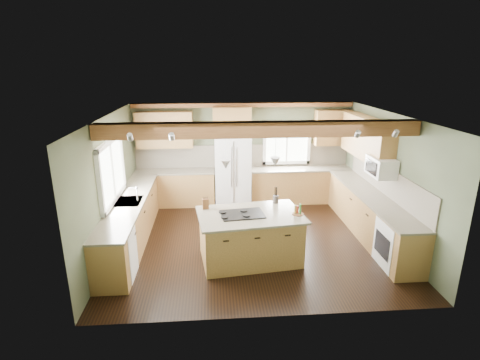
{
  "coord_description": "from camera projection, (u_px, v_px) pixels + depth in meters",
  "views": [
    {
      "loc": [
        -0.81,
        -7.08,
        3.56
      ],
      "look_at": [
        -0.25,
        0.3,
        1.23
      ],
      "focal_mm": 28.0,
      "sensor_mm": 36.0,
      "label": 1
    }
  ],
  "objects": [
    {
      "name": "window_left",
      "position": [
        111.0,
        171.0,
        7.24
      ],
      "size": [
        0.04,
        1.6,
        1.05
      ],
      "primitive_type": "cube",
      "color": "white",
      "rests_on": "wall_left"
    },
    {
      "name": "base_cab_back_left",
      "position": [
        175.0,
        188.0,
        9.69
      ],
      "size": [
        2.02,
        0.6,
        0.88
      ],
      "primitive_type": "cube",
      "color": "brown",
      "rests_on": "floor"
    },
    {
      "name": "island",
      "position": [
        250.0,
        238.0,
        6.96
      ],
      "size": [
        1.89,
        1.29,
        0.88
      ],
      "primitive_type": "cube",
      "rotation": [
        0.0,
        0.0,
        0.12
      ],
      "color": "olive",
      "rests_on": "floor"
    },
    {
      "name": "wall_left",
      "position": [
        111.0,
        184.0,
        7.27
      ],
      "size": [
        0.0,
        5.0,
        5.0
      ],
      "primitive_type": "plane",
      "rotation": [
        1.57,
        0.0,
        1.57
      ],
      "color": "#454C36",
      "rests_on": "ground"
    },
    {
      "name": "pendant_right",
      "position": [
        275.0,
        162.0,
        6.61
      ],
      "size": [
        0.18,
        0.18,
        0.16
      ],
      "primitive_type": "cone",
      "rotation": [
        3.14,
        0.0,
        0.0
      ],
      "color": "#B2B2B7",
      "rests_on": "ceiling"
    },
    {
      "name": "refrigerator",
      "position": [
        233.0,
        171.0,
        9.58
      ],
      "size": [
        0.9,
        0.74,
        1.8
      ],
      "primitive_type": "cube",
      "color": "silver",
      "rests_on": "floor"
    },
    {
      "name": "knife_block",
      "position": [
        206.0,
        204.0,
        7.03
      ],
      "size": [
        0.12,
        0.1,
        0.19
      ],
      "primitive_type": "cube",
      "rotation": [
        0.0,
        0.0,
        0.1
      ],
      "color": "brown",
      "rests_on": "island_top"
    },
    {
      "name": "ceiling_beam",
      "position": [
        260.0,
        129.0,
        6.36
      ],
      "size": [
        5.55,
        0.26,
        0.26
      ],
      "primitive_type": "cube",
      "color": "#5A3019",
      "rests_on": "ceiling"
    },
    {
      "name": "backsplash_back",
      "position": [
        243.0,
        156.0,
        9.86
      ],
      "size": [
        5.58,
        0.03,
        0.58
      ],
      "primitive_type": "cube",
      "color": "brown",
      "rests_on": "wall_back"
    },
    {
      "name": "microwave",
      "position": [
        381.0,
        167.0,
        7.53
      ],
      "size": [
        0.4,
        0.7,
        0.38
      ],
      "primitive_type": "cube",
      "color": "white",
      "rests_on": "wall_right"
    },
    {
      "name": "floor",
      "position": [
        253.0,
        240.0,
        7.86
      ],
      "size": [
        5.6,
        5.6,
        0.0
      ],
      "primitive_type": "plane",
      "color": "black",
      "rests_on": "ground"
    },
    {
      "name": "ceiling",
      "position": [
        254.0,
        115.0,
        7.08
      ],
      "size": [
        5.6,
        5.6,
        0.0
      ],
      "primitive_type": "plane",
      "rotation": [
        3.14,
        0.0,
        0.0
      ],
      "color": "silver",
      "rests_on": "wall_back"
    },
    {
      "name": "base_cab_left",
      "position": [
        131.0,
        223.0,
        7.59
      ],
      "size": [
        0.6,
        3.7,
        0.88
      ],
      "primitive_type": "cube",
      "color": "brown",
      "rests_on": "floor"
    },
    {
      "name": "base_cab_right",
      "position": [
        370.0,
        216.0,
        7.96
      ],
      "size": [
        0.6,
        3.7,
        0.88
      ],
      "primitive_type": "cube",
      "color": "brown",
      "rests_on": "floor"
    },
    {
      "name": "dishwasher",
      "position": [
        116.0,
        255.0,
        6.36
      ],
      "size": [
        0.6,
        0.6,
        0.84
      ],
      "primitive_type": "cube",
      "color": "white",
      "rests_on": "floor"
    },
    {
      "name": "wall_back",
      "position": [
        243.0,
        152.0,
        9.85
      ],
      "size": [
        5.6,
        0.0,
        5.6
      ],
      "primitive_type": "plane",
      "rotation": [
        1.57,
        0.0,
        0.0
      ],
      "color": "#454C36",
      "rests_on": "ground"
    },
    {
      "name": "base_cab_back_right",
      "position": [
        300.0,
        185.0,
        9.93
      ],
      "size": [
        2.62,
        0.6,
        0.88
      ],
      "primitive_type": "cube",
      "color": "brown",
      "rests_on": "floor"
    },
    {
      "name": "faucet",
      "position": [
        137.0,
        195.0,
        7.42
      ],
      "size": [
        0.02,
        0.02,
        0.28
      ],
      "primitive_type": "cylinder",
      "color": "#B2B2B7",
      "rests_on": "sink"
    },
    {
      "name": "upper_cab_back_left",
      "position": [
        164.0,
        130.0,
        9.34
      ],
      "size": [
        1.4,
        0.35,
        0.9
      ],
      "primitive_type": "cube",
      "color": "brown",
      "rests_on": "wall_back"
    },
    {
      "name": "counter_left",
      "position": [
        129.0,
        202.0,
        7.45
      ],
      "size": [
        0.64,
        3.74,
        0.04
      ],
      "primitive_type": "cube",
      "color": "#474034",
      "rests_on": "base_cab_left"
    },
    {
      "name": "bottle_tray",
      "position": [
        298.0,
        209.0,
        6.77
      ],
      "size": [
        0.28,
        0.28,
        0.19
      ],
      "primitive_type": null,
      "rotation": [
        0.0,
        0.0,
        0.42
      ],
      "color": "#5D301B",
      "rests_on": "island_top"
    },
    {
      "name": "pendant_left",
      "position": [
        226.0,
        164.0,
        6.44
      ],
      "size": [
        0.18,
        0.18,
        0.16
      ],
      "primitive_type": "cone",
      "rotation": [
        3.14,
        0.0,
        0.0
      ],
      "color": "#B2B2B7",
      "rests_on": "ceiling"
    },
    {
      "name": "counter_back_left",
      "position": [
        174.0,
        171.0,
        9.55
      ],
      "size": [
        2.06,
        0.64,
        0.04
      ],
      "primitive_type": "cube",
      "color": "#474034",
      "rests_on": "base_cab_back_left"
    },
    {
      "name": "upper_cab_over_fridge",
      "position": [
        232.0,
        121.0,
        9.4
      ],
      "size": [
        0.96,
        0.35,
        0.7
      ],
      "primitive_type": "cube",
      "color": "brown",
      "rests_on": "wall_back"
    },
    {
      "name": "sink",
      "position": [
        129.0,
        202.0,
        7.45
      ],
      "size": [
        0.5,
        0.65,
        0.03
      ],
      "primitive_type": "cube",
      "color": "#262628",
      "rests_on": "counter_left"
    },
    {
      "name": "upper_cab_back_corner",
      "position": [
        332.0,
        128.0,
        9.65
      ],
      "size": [
        0.9,
        0.35,
        0.9
      ],
      "primitive_type": "cube",
      "color": "brown",
      "rests_on": "wall_back"
    },
    {
      "name": "upper_cab_right",
      "position": [
        367.0,
        138.0,
        8.32
      ],
      "size": [
        0.35,
        2.2,
        0.9
      ],
      "primitive_type": "cube",
      "color": "brown",
      "rests_on": "wall_right"
    },
    {
      "name": "window_back",
      "position": [
        287.0,
        142.0,
        9.84
      ],
      "size": [
        1.1,
        0.04,
        1.0
      ],
      "primitive_type": "cube",
      "color": "white",
      "rests_on": "wall_back"
    },
    {
      "name": "cooktop",
      "position": [
        242.0,
        214.0,
        6.78
      ],
      "size": [
        0.83,
        0.6,
        0.02
      ],
      "primitive_type": "cube",
      "rotation": [
        0.0,
        0.0,
        0.12
      ],
      "color": "black",
      "rests_on": "island_top"
    },
    {
      "name": "counter_right",
      "position": [
        372.0,
        195.0,
        7.82
      ],
      "size": [
        0.64,
        3.74,
        0.04
      ],
      "primitive_type": "cube",
      "color": "#474034",
      "rests_on": "base_cab_right"
    },
    {
      "name": "oven",
      "position": [
        398.0,
        245.0,
        6.72
      ],
      "size": [
        0.6,
        0.72,
        0.84
      ],
      "primitive_type": "cube",
      "color": "white",
      "rests_on": "floor"
    },
    {
      "name": "soffit_trim",
      "position": [
        244.0,
        105.0,
        9.38
      ],
      "size": [
        5.55,
        0.2,
        0.1
      ],
      "primitive_type": "cube",
      "color": "#5A3019",
      "rests_on": "ceiling"
    },
    {
      "name": "utensil_crock",
      "position": [
        276.0,
        199.0,
        7.34
      ],
      "size": [
        0.13,
        0.13,
        0.15
      ],
      "primitive_type": "cylinder",
      "rotation": [
        0.0,
        0.0,
        0.19
      ],
      "color": "#3F3732",
      "rests_on": "island_top"
    },
    {
      "name": "backsplash_right",
      "position": [
        387.0,
        181.0,
        7.75
      ],
      "size": [
        0.03,
        3.7,
        0.58
      ],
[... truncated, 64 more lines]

